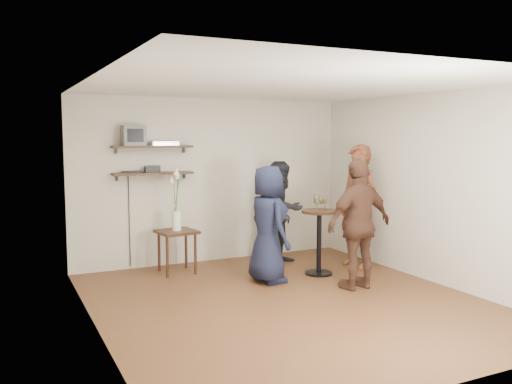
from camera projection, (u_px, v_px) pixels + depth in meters
room at (289, 196)px, 6.44m from camera, size 4.58×5.08×2.68m
shelf_upper at (153, 147)px, 8.07m from camera, size 1.20×0.25×0.04m
shelf_lower at (153, 173)px, 8.11m from camera, size 1.20×0.25×0.04m
crt_monitor at (133, 135)px, 7.93m from camera, size 0.32×0.30×0.30m
dvd_deck at (164, 143)px, 8.14m from camera, size 0.40×0.24×0.06m
radio at (152, 169)px, 8.10m from camera, size 0.22×0.10×0.10m
power_strip at (131, 172)px, 8.02m from camera, size 0.30×0.05×0.03m
side_table at (177, 237)px, 7.94m from camera, size 0.59×0.59×0.63m
vase_lilies at (176, 211)px, 7.90m from camera, size 0.19×0.19×0.93m
drinks_table at (319, 233)px, 7.85m from camera, size 0.52×0.52×0.94m
wine_glass_fl at (317, 202)px, 7.73m from camera, size 0.06×0.06×0.19m
wine_glass_fr at (325, 200)px, 7.78m from camera, size 0.07×0.07×0.22m
wine_glass_bl at (316, 200)px, 7.84m from camera, size 0.07×0.07×0.22m
wine_glass_br at (321, 201)px, 7.83m from camera, size 0.06×0.06×0.19m
person_plaid at (358, 206)px, 8.29m from camera, size 0.57×0.76×1.89m
person_dark at (282, 213)px, 8.51m from camera, size 0.89×0.75×1.62m
person_navy at (268, 224)px, 7.42m from camera, size 0.55×0.81×1.61m
person_brown at (359, 224)px, 7.09m from camera, size 1.04×0.50×1.72m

